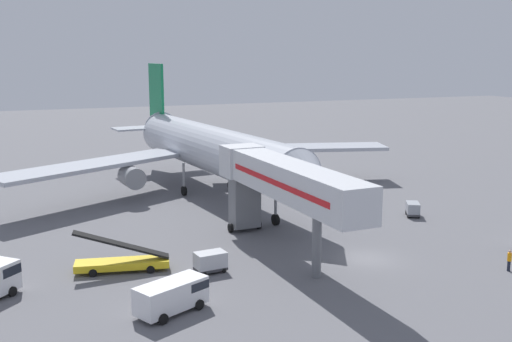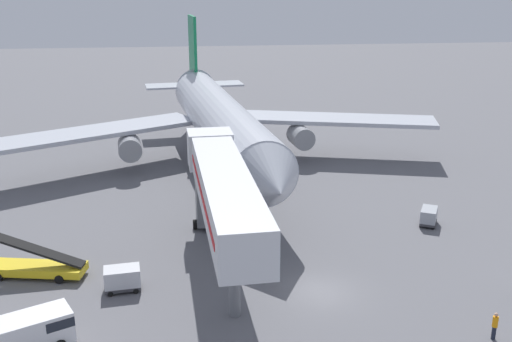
{
  "view_description": "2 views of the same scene",
  "coord_description": "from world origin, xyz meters",
  "px_view_note": "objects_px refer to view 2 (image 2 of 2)",
  "views": [
    {
      "loc": [
        -25.85,
        -40.26,
        16.22
      ],
      "look_at": [
        -2.73,
        17.29,
        4.31
      ],
      "focal_mm": 42.96,
      "sensor_mm": 36.0,
      "label": 1
    },
    {
      "loc": [
        -8.39,
        -33.16,
        19.18
      ],
      "look_at": [
        -2.31,
        14.71,
        3.56
      ],
      "focal_mm": 41.52,
      "sensor_mm": 36.0,
      "label": 2
    }
  ],
  "objects_px": {
    "airplane_at_gate": "(218,119)",
    "ground_crew_worker_foreground": "(495,325)",
    "service_van_mid_center": "(29,331)",
    "baggage_cart_mid_right": "(429,216)",
    "baggage_cart_far_center": "(122,278)",
    "jet_bridge": "(221,187)",
    "belt_loader_truck": "(33,266)"
  },
  "relations": [
    {
      "from": "baggage_cart_far_center",
      "to": "baggage_cart_mid_right",
      "type": "distance_m",
      "value": 25.19
    },
    {
      "from": "airplane_at_gate",
      "to": "service_van_mid_center",
      "type": "distance_m",
      "value": 33.81
    },
    {
      "from": "baggage_cart_far_center",
      "to": "ground_crew_worker_foreground",
      "type": "distance_m",
      "value": 22.61
    },
    {
      "from": "baggage_cart_far_center",
      "to": "airplane_at_gate",
      "type": "bearing_deg",
      "value": 72.44
    },
    {
      "from": "service_van_mid_center",
      "to": "jet_bridge",
      "type": "bearing_deg",
      "value": 36.75
    },
    {
      "from": "jet_bridge",
      "to": "airplane_at_gate",
      "type": "bearing_deg",
      "value": 86.74
    },
    {
      "from": "baggage_cart_far_center",
      "to": "ground_crew_worker_foreground",
      "type": "height_order",
      "value": "ground_crew_worker_foreground"
    },
    {
      "from": "belt_loader_truck",
      "to": "baggage_cart_mid_right",
      "type": "xyz_separation_m",
      "value": [
        30.1,
        5.09,
        0.01
      ]
    },
    {
      "from": "airplane_at_gate",
      "to": "baggage_cart_far_center",
      "type": "bearing_deg",
      "value": -107.56
    },
    {
      "from": "baggage_cart_far_center",
      "to": "ground_crew_worker_foreground",
      "type": "xyz_separation_m",
      "value": [
        21.06,
        -8.23,
        0.02
      ]
    },
    {
      "from": "jet_bridge",
      "to": "ground_crew_worker_foreground",
      "type": "distance_m",
      "value": 18.54
    },
    {
      "from": "airplane_at_gate",
      "to": "belt_loader_truck",
      "type": "xyz_separation_m",
      "value": [
        -14.1,
        -22.46,
        -4.62
      ]
    },
    {
      "from": "airplane_at_gate",
      "to": "service_van_mid_center",
      "type": "height_order",
      "value": "airplane_at_gate"
    },
    {
      "from": "ground_crew_worker_foreground",
      "to": "airplane_at_gate",
      "type": "bearing_deg",
      "value": 111.43
    },
    {
      "from": "airplane_at_gate",
      "to": "ground_crew_worker_foreground",
      "type": "distance_m",
      "value": 36.15
    },
    {
      "from": "jet_bridge",
      "to": "baggage_cart_far_center",
      "type": "xyz_separation_m",
      "value": [
        -6.65,
        -2.23,
        -5.19
      ]
    },
    {
      "from": "jet_bridge",
      "to": "baggage_cart_mid_right",
      "type": "distance_m",
      "value": 18.92
    },
    {
      "from": "baggage_cart_far_center",
      "to": "jet_bridge",
      "type": "bearing_deg",
      "value": 18.55
    },
    {
      "from": "service_van_mid_center",
      "to": "baggage_cart_mid_right",
      "type": "relative_size",
      "value": 2.16
    },
    {
      "from": "jet_bridge",
      "to": "belt_loader_truck",
      "type": "xyz_separation_m",
      "value": [
        -12.8,
        0.46,
        -5.27
      ]
    },
    {
      "from": "service_van_mid_center",
      "to": "baggage_cart_far_center",
      "type": "bearing_deg",
      "value": 53.83
    },
    {
      "from": "belt_loader_truck",
      "to": "jet_bridge",
      "type": "bearing_deg",
      "value": -2.07
    },
    {
      "from": "airplane_at_gate",
      "to": "ground_crew_worker_foreground",
      "type": "relative_size",
      "value": 29.62
    },
    {
      "from": "service_van_mid_center",
      "to": "baggage_cart_far_center",
      "type": "distance_m",
      "value": 7.47
    },
    {
      "from": "service_van_mid_center",
      "to": "ground_crew_worker_foreground",
      "type": "height_order",
      "value": "service_van_mid_center"
    },
    {
      "from": "ground_crew_worker_foreground",
      "to": "belt_loader_truck",
      "type": "bearing_deg",
      "value": 158.13
    },
    {
      "from": "belt_loader_truck",
      "to": "baggage_cart_far_center",
      "type": "height_order",
      "value": "belt_loader_truck"
    },
    {
      "from": "service_van_mid_center",
      "to": "ground_crew_worker_foreground",
      "type": "xyz_separation_m",
      "value": [
        25.47,
        -2.2,
        -0.29
      ]
    },
    {
      "from": "airplane_at_gate",
      "to": "jet_bridge",
      "type": "xyz_separation_m",
      "value": [
        -1.31,
        -22.92,
        0.65
      ]
    },
    {
      "from": "jet_bridge",
      "to": "baggage_cart_mid_right",
      "type": "relative_size",
      "value": 8.9
    },
    {
      "from": "belt_loader_truck",
      "to": "ground_crew_worker_foreground",
      "type": "distance_m",
      "value": 29.32
    },
    {
      "from": "airplane_at_gate",
      "to": "ground_crew_worker_foreground",
      "type": "bearing_deg",
      "value": -68.57
    }
  ]
}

